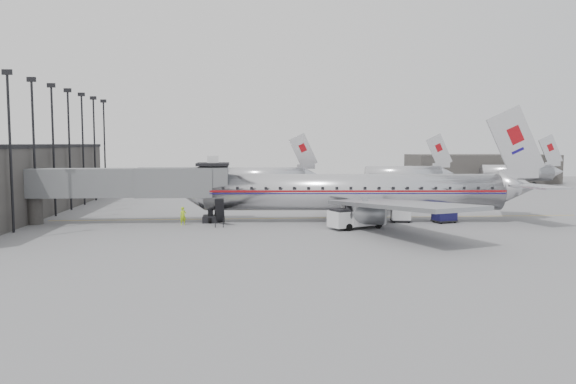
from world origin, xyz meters
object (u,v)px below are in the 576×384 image
(baggage_cart_white, at_px, (401,214))
(baggage_cart_navy, at_px, (444,214))
(ramp_worker, at_px, (183,216))
(airliner, at_px, (360,192))
(service_van, at_px, (357,214))

(baggage_cart_white, bearing_deg, baggage_cart_navy, -3.44)
(baggage_cart_white, bearing_deg, ramp_worker, -172.52)
(ramp_worker, bearing_deg, airliner, -22.45)
(airliner, relative_size, baggage_cart_navy, 14.93)
(airliner, height_order, baggage_cart_navy, airliner)
(service_van, bearing_deg, baggage_cart_white, 12.42)
(baggage_cart_white, relative_size, ramp_worker, 1.18)
(baggage_cart_white, xyz_separation_m, ramp_worker, (-23.04, -0.34, 0.08))
(baggage_cart_white, bearing_deg, airliner, 174.11)
(airliner, xyz_separation_m, service_van, (-1.29, -4.97, -1.77))
(service_van, height_order, baggage_cart_navy, service_van)
(airliner, distance_m, baggage_cart_navy, 9.21)
(ramp_worker, bearing_deg, baggage_cart_navy, -27.32)
(service_van, relative_size, baggage_cart_navy, 2.27)
(airliner, bearing_deg, service_van, -100.43)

